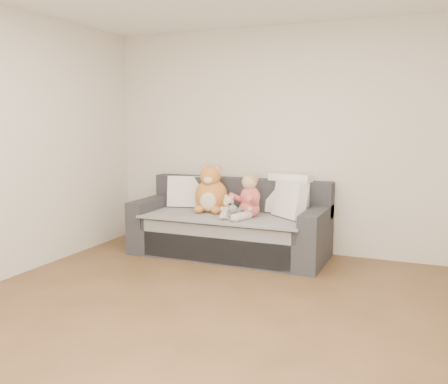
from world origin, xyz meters
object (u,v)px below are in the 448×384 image
at_px(plush_cat, 211,193).
at_px(sofa, 230,228).
at_px(teddy_bear, 229,209).
at_px(toddler, 248,199).
at_px(sippy_cup, 240,212).

bearing_deg(plush_cat, sofa, -15.22).
xyz_separation_m(plush_cat, teddy_bear, (0.35, -0.32, -0.11)).
bearing_deg(teddy_bear, plush_cat, 156.18).
bearing_deg(toddler, sippy_cup, -102.60).
bearing_deg(sofa, teddy_bear, -71.67).
bearing_deg(plush_cat, sippy_cup, -34.49).
bearing_deg(teddy_bear, sofa, 126.45).
distance_m(toddler, plush_cat, 0.52).
distance_m(plush_cat, teddy_bear, 0.49).
distance_m(plush_cat, sippy_cup, 0.52).
bearing_deg(teddy_bear, sippy_cup, 61.75).
relative_size(toddler, teddy_bear, 1.87).
relative_size(toddler, sippy_cup, 3.98).
height_order(toddler, sippy_cup, toddler).
height_order(sofa, plush_cat, plush_cat).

